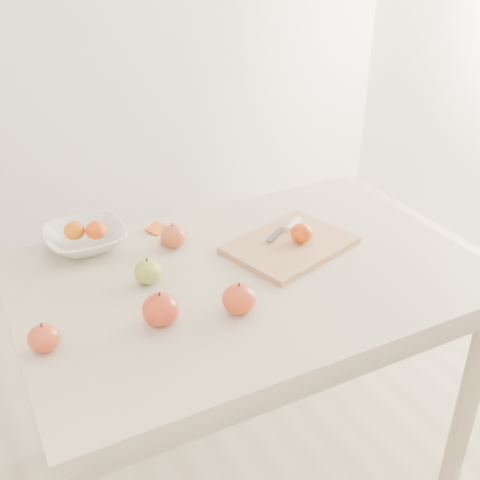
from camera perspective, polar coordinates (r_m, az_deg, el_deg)
name	(u,v)px	position (r m, az deg, el deg)	size (l,w,h in m)	color
ground	(247,466)	(2.09, 0.67, -20.65)	(3.50, 3.50, 0.00)	#C6B293
table	(248,302)	(1.64, 0.80, -5.91)	(1.20, 0.80, 0.75)	beige
cutting_board	(290,245)	(1.69, 4.76, -0.48)	(0.33, 0.24, 0.02)	tan
board_tangerine	(302,233)	(1.68, 5.86, 0.67)	(0.06, 0.06, 0.05)	#C93E07
fruit_bowl	(85,238)	(1.74, -14.46, 0.18)	(0.22, 0.22, 0.05)	white
bowl_tangerine_near	(74,231)	(1.73, -15.44, 0.87)	(0.06, 0.06, 0.05)	#D45C07
bowl_tangerine_far	(96,230)	(1.72, -13.47, 0.91)	(0.06, 0.06, 0.05)	#DA4407
orange_peel_a	(157,230)	(1.80, -7.88, 0.98)	(0.06, 0.04, 0.00)	#CF510E
orange_peel_b	(167,240)	(1.74, -6.89, -0.04)	(0.04, 0.04, 0.00)	orange
paring_knife	(291,226)	(1.76, 4.89, 1.34)	(0.16, 0.09, 0.01)	white
apple_green	(148,272)	(1.54, -8.74, -3.00)	(0.07, 0.07, 0.06)	olive
apple_red_e	(239,299)	(1.42, -0.08, -5.63)	(0.08, 0.08, 0.07)	#A81918
apple_red_c	(161,309)	(1.39, -7.53, -6.55)	(0.09, 0.09, 0.08)	maroon
apple_red_d	(44,338)	(1.38, -18.10, -8.82)	(0.07, 0.07, 0.06)	maroon
apple_red_a	(173,236)	(1.69, -6.36, 0.36)	(0.07, 0.07, 0.07)	maroon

